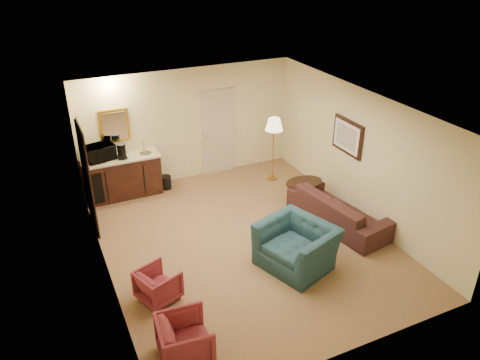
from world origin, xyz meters
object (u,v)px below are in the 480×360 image
object	(u,v)px
sofa	(339,205)
microwave	(99,151)
rose_chair_far	(185,338)
waste_bin	(166,182)
wetbar_cabinet	(123,177)
teal_armchair	(297,239)
coffee_table	(303,191)
rose_chair_near	(158,283)
floor_lamp	(273,149)
coffee_maker	(122,151)

from	to	relation	value
sofa	microwave	world-z (taller)	microwave
rose_chair_far	waste_bin	distance (m)	4.96
wetbar_cabinet	microwave	xyz separation A→B (m)	(-0.41, 0.06, 0.66)
wetbar_cabinet	microwave	bearing A→B (deg)	172.25
teal_armchair	coffee_table	distance (m)	2.29
waste_bin	microwave	distance (m)	1.66
rose_chair_far	waste_bin	bearing A→B (deg)	-8.02
coffee_table	rose_chair_far	bearing A→B (deg)	-140.95
rose_chair_near	floor_lamp	xyz separation A→B (m)	(3.60, 2.92, 0.46)
rose_chair_near	rose_chair_far	distance (m)	1.29
floor_lamp	coffee_maker	xyz separation A→B (m)	(-3.32, 0.59, 0.33)
rose_chair_far	waste_bin	xyz separation A→B (m)	(1.18, 4.81, -0.20)
microwave	sofa	bearing A→B (deg)	-51.08
waste_bin	microwave	size ratio (longest dim) A/B	0.51
rose_chair_far	floor_lamp	size ratio (longest dim) A/B	0.46
wetbar_cabinet	rose_chair_near	bearing A→B (deg)	-93.99
coffee_table	sofa	bearing A→B (deg)	-81.96
floor_lamp	microwave	distance (m)	3.85
coffee_table	coffee_maker	bearing A→B (deg)	152.22
rose_chair_near	waste_bin	size ratio (longest dim) A/B	1.95
wetbar_cabinet	rose_chair_far	size ratio (longest dim) A/B	2.32
teal_armchair	coffee_table	xyz separation A→B (m)	(1.30, 1.86, -0.29)
teal_armchair	rose_chair_near	world-z (taller)	teal_armchair
rose_chair_near	teal_armchair	bearing A→B (deg)	-114.84
coffee_table	floor_lamp	bearing A→B (deg)	94.73
wetbar_cabinet	microwave	world-z (taller)	microwave
wetbar_cabinet	sofa	size ratio (longest dim) A/B	0.75
rose_chair_near	coffee_maker	size ratio (longest dim) A/B	1.78
wetbar_cabinet	waste_bin	world-z (taller)	wetbar_cabinet
teal_armchair	rose_chair_near	distance (m)	2.42
floor_lamp	rose_chair_near	bearing A→B (deg)	-140.96
rose_chair_near	waste_bin	bearing A→B (deg)	-39.66
floor_lamp	sofa	bearing A→B (deg)	-83.72
microwave	coffee_maker	distance (m)	0.46
wetbar_cabinet	coffee_table	distance (m)	3.93
coffee_maker	rose_chair_far	bearing A→B (deg)	-89.62
sofa	teal_armchair	size ratio (longest dim) A/B	1.81
teal_armchair	waste_bin	bearing A→B (deg)	179.00
coffee_maker	coffee_table	bearing A→B (deg)	-24.06
sofa	rose_chair_near	distance (m)	3.91
sofa	coffee_table	distance (m)	1.09
sofa	microwave	bearing A→B (deg)	43.90
rose_chair_near	rose_chair_far	size ratio (longest dim) A/B	0.84
microwave	floor_lamp	bearing A→B (deg)	-25.21
microwave	coffee_table	bearing A→B (deg)	-40.92
wetbar_cabinet	coffee_table	bearing A→B (deg)	-28.56
teal_armchair	rose_chair_far	xyz separation A→B (m)	(-2.40, -1.14, -0.17)
floor_lamp	waste_bin	distance (m)	2.57
teal_armchair	floor_lamp	distance (m)	3.31
coffee_table	microwave	world-z (taller)	microwave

